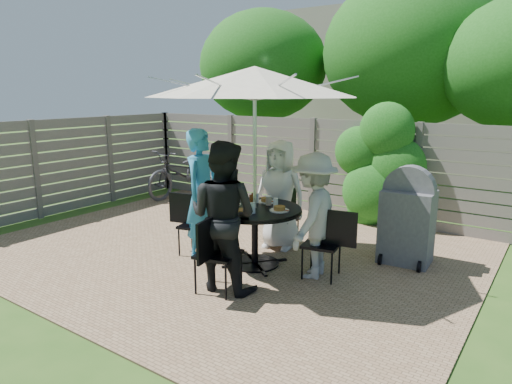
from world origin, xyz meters
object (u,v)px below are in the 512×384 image
Objects in this scene: syrup_jug at (252,201)px; bbq_grill at (407,220)px; person_right at (313,216)px; glass_right at (276,203)px; chair_left at (196,237)px; bicycle at (183,173)px; person_front at (223,217)px; plate_right at (279,209)px; umbrella at (255,82)px; chair_back at (283,229)px; glass_front at (253,208)px; person_back at (280,195)px; coffee_cup at (269,201)px; patio_table at (255,226)px; glass_left at (234,202)px; plate_left at (231,203)px; plate_front at (242,212)px; chair_right at (322,258)px; plate_back at (266,200)px; glass_back at (256,198)px; person_left at (203,194)px; chair_front at (218,269)px.

bbq_grill reaches higher than syrup_jug.
person_right reaches higher than glass_right.
bicycle is (-2.86, 2.72, 0.26)m from chair_left.
plate_right is at bearing -113.45° from person_front.
umbrella is 3.64× the size of chair_back.
person_back is at bearing 103.53° from glass_front.
coffee_cup is (-0.75, 0.12, 0.07)m from person_right.
glass_left is at bearing -149.97° from patio_table.
glass_front is (0.02, 0.58, -0.01)m from person_front.
plate_left is at bearing -171.97° from patio_table.
plate_front reaches higher than chair_back.
person_front reaches higher than glass_left.
person_front is at bearing -105.42° from plate_right.
chair_back is 6.08× the size of glass_left.
umbrella is 3.39× the size of chair_right.
person_front is at bearing 6.50° from chair_back.
plate_back is 1.86× the size of glass_back.
person_back is at bearing -169.02° from bbq_grill.
person_back reaches higher than chair_left.
plate_left is 2.42m from bbq_grill.
person_left reaches higher than glass_left.
bicycle reaches higher than plate_back.
plate_front is 4.86m from bicycle.
chair_back is 0.93× the size of chair_right.
glass_right reaches higher than plate_front.
person_right reaches higher than plate_right.
coffee_cup is at bearing 98.61° from glass_front.
chair_front is (0.14, -0.96, -2.17)m from umbrella.
person_left reaches higher than glass_front.
person_back is 0.92× the size of person_front.
chair_back is 0.94× the size of chair_left.
plate_front is at bearing -81.97° from umbrella.
plate_right is 4.89m from bicycle.
chair_right reaches higher than plate_back.
umbrella is 2.39m from chair_right.
chair_right is 0.55m from person_right.
chair_front is 6.90× the size of glass_left.
umbrella reaches higher than person_front.
person_front is (0.12, -0.82, 0.33)m from patio_table.
syrup_jug is at bearing -2.29° from chair_left.
umbrella is 1.66m from plate_right.
person_right reaches higher than bbq_grill.
syrup_jug is at bearing 148.22° from umbrella.
plate_left is 1.86× the size of glass_front.
glass_left is at bearing -84.50° from person_right.
umbrella is at bearing 120.03° from glass_front.
bicycle is (-3.46, 2.64, -0.31)m from plate_left.
chair_right is at bearing -5.48° from chair_left.
person_front is 6.94× the size of plate_front.
glass_right is 0.32m from syrup_jug.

